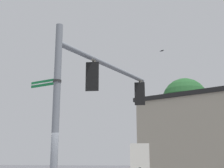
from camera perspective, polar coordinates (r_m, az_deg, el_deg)
name	(u,v)px	position (r m, az deg, el deg)	size (l,w,h in m)	color
signal_pole	(56,112)	(10.62, -10.45, -5.17)	(0.25, 0.25, 6.41)	slate
mast_arm	(109,66)	(13.80, -0.52, 3.43)	(0.21, 0.21, 6.80)	slate
traffic_light_nearest_pole	(93,77)	(12.60, -3.57, 1.25)	(0.54, 0.49, 1.31)	black
traffic_light_mid_inner	(140,94)	(16.21, 5.24, -1.92)	(0.54, 0.49, 1.31)	black
street_name_sign	(49,82)	(11.07, -11.67, 0.30)	(1.30, 0.69, 0.22)	#147238
bird_flying	(162,51)	(18.91, 9.33, 6.17)	(0.27, 0.20, 0.07)	black
storefront_building	(219,138)	(23.57, 19.46, -9.45)	(12.27, 11.76, 5.87)	#A89E89
tree_by_storefront	(185,101)	(22.66, 13.53, -3.17)	(3.28, 3.28, 7.20)	#4C3823
historical_marker	(140,167)	(9.79, 5.27, -15.26)	(0.60, 0.08, 2.13)	#333333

